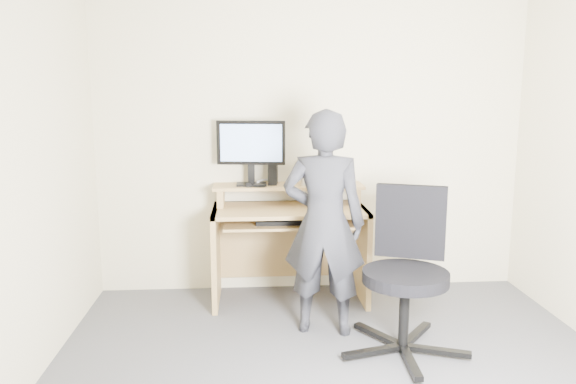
{
  "coord_description": "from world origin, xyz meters",
  "views": [
    {
      "loc": [
        -0.51,
        -2.83,
        1.66
      ],
      "look_at": [
        -0.24,
        1.05,
        0.95
      ],
      "focal_mm": 35.0,
      "sensor_mm": 36.0,
      "label": 1
    }
  ],
  "objects": [
    {
      "name": "mouse",
      "position": [
        0.14,
        1.35,
        0.77
      ],
      "size": [
        0.11,
        0.09,
        0.04
      ],
      "primitive_type": "ellipsoid",
      "rotation": [
        0.0,
        0.0,
        0.34
      ],
      "color": "black",
      "rests_on": "desk"
    },
    {
      "name": "smartphone",
      "position": [
        -0.02,
        1.56,
        0.92
      ],
      "size": [
        0.07,
        0.13,
        0.01
      ],
      "primitive_type": "cube",
      "rotation": [
        0.0,
        0.0,
        0.05
      ],
      "color": "black",
      "rests_on": "desk"
    },
    {
      "name": "travel_mug",
      "position": [
        -0.06,
        1.57,
        1.01
      ],
      "size": [
        0.11,
        0.11,
        0.19
      ],
      "primitive_type": "cylinder",
      "rotation": [
        0.0,
        0.0,
        0.33
      ],
      "color": "silver",
      "rests_on": "desk"
    },
    {
      "name": "charger",
      "position": [
        -0.52,
        1.51,
        0.93
      ],
      "size": [
        0.05,
        0.04,
        0.03
      ],
      "primitive_type": "cube",
      "rotation": [
        0.0,
        0.0,
        -0.0
      ],
      "color": "black",
      "rests_on": "desk"
    },
    {
      "name": "back_wall",
      "position": [
        0.0,
        1.75,
        1.25
      ],
      "size": [
        3.5,
        0.02,
        2.5
      ],
      "primitive_type": "cube",
      "color": "beige",
      "rests_on": "ground"
    },
    {
      "name": "monitor",
      "position": [
        -0.49,
        1.59,
        1.22
      ],
      "size": [
        0.54,
        0.15,
        0.51
      ],
      "rotation": [
        0.0,
        0.0,
        -0.14
      ],
      "color": "black",
      "rests_on": "desk"
    },
    {
      "name": "person",
      "position": [
        -0.01,
        0.84,
        0.77
      ],
      "size": [
        0.63,
        0.48,
        1.54
      ],
      "primitive_type": "imported",
      "rotation": [
        0.0,
        0.0,
        2.92
      ],
      "color": "black",
      "rests_on": "ground"
    },
    {
      "name": "desk",
      "position": [
        -0.2,
        1.53,
        0.55
      ],
      "size": [
        1.2,
        0.6,
        0.91
      ],
      "color": "tan",
      "rests_on": "ground"
    },
    {
      "name": "headphones",
      "position": [
        -0.37,
        1.63,
        0.92
      ],
      "size": [
        0.17,
        0.17,
        0.06
      ],
      "primitive_type": "torus",
      "rotation": [
        0.26,
        0.0,
        0.1
      ],
      "color": "silver",
      "rests_on": "desk"
    },
    {
      "name": "keyboard",
      "position": [
        -0.24,
        1.36,
        0.67
      ],
      "size": [
        0.46,
        0.18,
        0.03
      ],
      "primitive_type": "cube",
      "rotation": [
        0.0,
        0.0,
        0.01
      ],
      "color": "black",
      "rests_on": "desk"
    },
    {
      "name": "external_drive",
      "position": [
        -0.32,
        1.62,
        1.01
      ],
      "size": [
        0.09,
        0.14,
        0.2
      ],
      "primitive_type": "cube",
      "rotation": [
        0.0,
        0.0,
        -0.12
      ],
      "color": "black",
      "rests_on": "desk"
    },
    {
      "name": "office_chair",
      "position": [
        0.48,
        0.54,
        0.56
      ],
      "size": [
        0.82,
        0.79,
        1.02
      ],
      "rotation": [
        0.0,
        0.0,
        -0.36
      ],
      "color": "black",
      "rests_on": "ground"
    }
  ]
}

